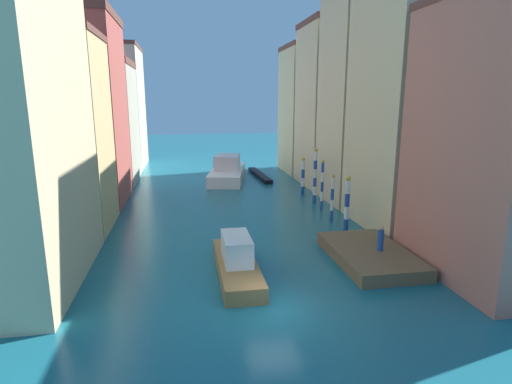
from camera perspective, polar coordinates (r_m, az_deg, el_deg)
name	(u,v)px	position (r m, az deg, el deg)	size (l,w,h in m)	color
ground_plane	(223,194)	(42.88, -4.62, -0.27)	(154.00, 154.00, 0.00)	#196070
building_left_1	(52,134)	(33.42, -26.61, 7.26)	(7.63, 7.30, 14.43)	#DBB77A
building_left_2	(79,110)	(42.03, -23.40, 10.46)	(7.63, 10.05, 17.38)	#B25147
building_left_3	(102,122)	(52.15, -20.71, 9.14)	(7.63, 10.35, 14.11)	#BCB299
building_left_4	(115,108)	(62.80, -19.03, 11.08)	(7.63, 11.16, 17.02)	beige
building_right_0	(511,140)	(25.72, 32.01, 6.18)	(7.63, 9.40, 15.12)	#C6705B
building_right_1	(418,83)	(33.29, 21.63, 13.93)	(7.63, 8.88, 21.64)	beige
building_right_2	(368,95)	(40.63, 15.31, 12.96)	(7.63, 7.19, 20.16)	beige
building_right_3	(336,105)	(48.02, 11.11, 11.81)	(7.63, 8.14, 18.04)	beige
building_right_4	(312,110)	(56.26, 7.85, 11.27)	(7.63, 8.53, 16.53)	beige
waterfront_dock	(370,255)	(26.22, 15.58, -8.44)	(4.29, 7.28, 0.77)	brown
person_on_dock	(381,239)	(25.76, 16.99, -6.32)	(0.36, 0.36, 1.55)	#234C93
mooring_pole_0	(347,203)	(30.88, 12.58, -1.56)	(0.39, 0.39, 4.24)	#1E479E
mooring_pole_1	(332,198)	(33.35, 10.57, -0.80)	(0.27, 0.27, 3.83)	#1E479E
mooring_pole_2	(322,185)	(36.39, 9.21, 0.98)	(0.27, 0.27, 4.55)	#1E479E
mooring_pole_3	(315,176)	(38.74, 8.23, 2.28)	(0.36, 0.36, 5.26)	#1E479E
mooring_pole_4	(303,176)	(42.24, 6.56, 2.27)	(0.39, 0.39, 3.90)	#1E479E
vaporetto_white	(227,171)	(50.21, -4.01, 2.91)	(5.88, 11.70, 3.04)	white
gondola_black	(260,175)	(52.01, 0.51, 2.37)	(1.43, 9.63, 0.49)	black
motorboat_0	(237,261)	(23.28, -2.69, -9.62)	(2.11, 7.53, 2.29)	olive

